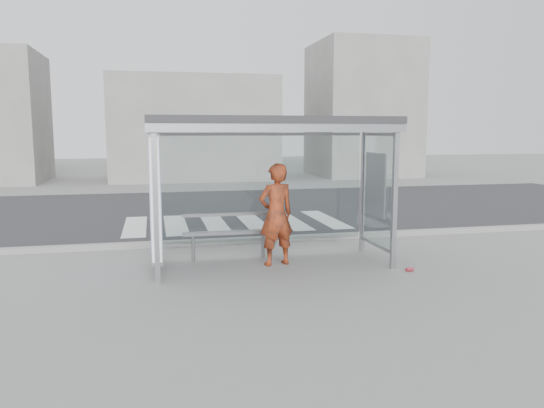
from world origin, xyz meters
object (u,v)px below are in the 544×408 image
at_px(person, 276,215).
at_px(bus_shelter, 250,154).
at_px(soda_can, 410,269).
at_px(bench, 228,232).

bearing_deg(person, bus_shelter, -20.20).
height_order(bus_shelter, soda_can, bus_shelter).
distance_m(bus_shelter, person, 1.17).
relative_size(bus_shelter, soda_can, 33.53).
distance_m(bench, soda_can, 3.31).
distance_m(person, soda_can, 2.48).
height_order(bench, soda_can, bench).
relative_size(bus_shelter, bench, 2.54).
relative_size(bus_shelter, person, 2.34).
bearing_deg(bus_shelter, bench, 121.70).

